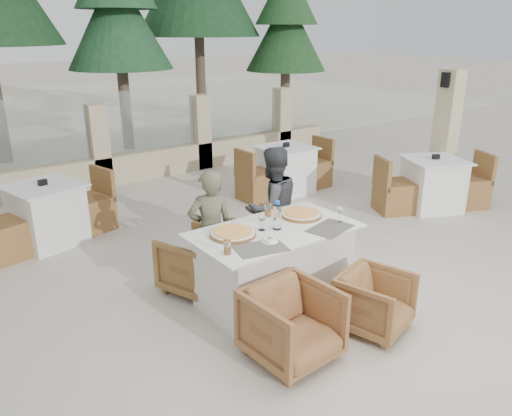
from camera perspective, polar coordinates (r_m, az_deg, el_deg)
ground at (r=5.14m, az=2.22°, el=-10.26°), size 80.00×80.00×0.00m
perimeter_wall_far at (r=8.89m, az=-17.58°, el=7.42°), size 10.00×0.34×1.60m
lantern_pillar at (r=8.45m, az=20.81°, el=7.82°), size 0.34×0.34×2.00m
pine_centre at (r=11.49m, az=-15.41°, el=18.83°), size 2.20×2.20×5.00m
pine_far_right at (r=12.96m, az=3.45°, el=18.40°), size 1.98×1.98×4.50m
dining_table at (r=4.92m, az=2.09°, el=-6.60°), size 1.60×0.90×0.77m
placemat_near_left at (r=4.36m, az=0.52°, el=-4.61°), size 0.51×0.40×0.00m
placemat_near_right at (r=4.83m, az=8.45°, el=-2.31°), size 0.51×0.40×0.00m
pizza_left at (r=4.62m, az=-2.65°, el=-2.85°), size 0.47×0.47×0.06m
pizza_right at (r=5.10m, az=5.19°, el=-0.66°), size 0.42×0.42×0.05m
water_bottle at (r=4.72m, az=2.44°, el=-0.81°), size 0.11×0.11×0.29m
wine_glass_centre at (r=4.71m, az=0.67°, el=-1.52°), size 0.09×0.09×0.18m
wine_glass_corner at (r=4.97m, az=9.55°, el=-0.62°), size 0.10×0.10×0.18m
beer_glass_left at (r=4.24m, az=-3.30°, el=-4.48°), size 0.07×0.07×0.12m
beer_glass_right at (r=5.07m, az=1.38°, el=-0.21°), size 0.08×0.08×0.14m
olive_dish at (r=4.48m, az=1.61°, el=-3.62°), size 0.12×0.12×0.04m
armchair_far_left at (r=5.19m, az=-6.55°, el=-6.17°), size 0.87×0.88×0.62m
armchair_far_right at (r=5.75m, az=1.39°, el=-3.43°), size 0.83×0.84×0.61m
armchair_near_left at (r=4.17m, az=4.12°, el=-13.13°), size 0.70×0.72×0.62m
armchair_near_right at (r=4.66m, az=13.42°, el=-10.42°), size 0.72×0.73×0.54m
diner_left at (r=5.10m, az=-5.20°, el=-2.58°), size 0.53×0.43×1.28m
diner_right at (r=5.55m, az=1.86°, el=0.01°), size 0.69×0.54×1.39m
bg_table_a at (r=6.75m, az=-22.73°, el=-0.70°), size 1.79×1.19×0.77m
bg_table_b at (r=8.23m, az=3.42°, el=4.38°), size 1.64×0.83×0.77m
bg_table_c at (r=7.90m, az=19.52°, el=2.59°), size 1.83×1.43×0.77m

